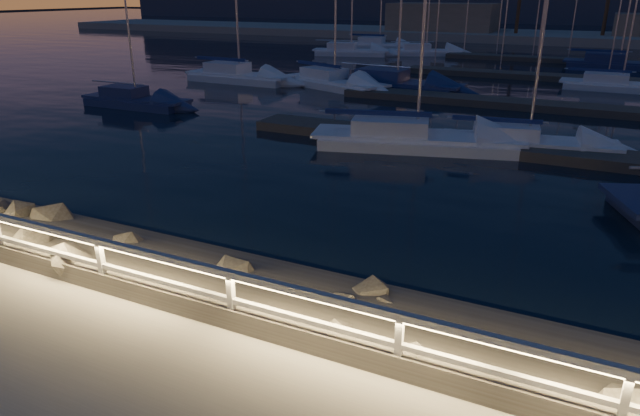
# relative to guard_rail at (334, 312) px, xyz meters

# --- Properties ---
(ground) EXTENTS (400.00, 400.00, 0.00)m
(ground) POSITION_rel_guard_rail_xyz_m (0.07, 0.00, -0.77)
(ground) COLOR gray
(ground) RESTS_ON ground
(harbor_water) EXTENTS (400.00, 440.00, 0.60)m
(harbor_water) POSITION_rel_guard_rail_xyz_m (0.07, 31.22, -1.74)
(harbor_water) COLOR black
(harbor_water) RESTS_ON ground
(guard_rail) EXTENTS (44.11, 0.12, 1.06)m
(guard_rail) POSITION_rel_guard_rail_xyz_m (0.00, 0.00, 0.00)
(guard_rail) COLOR silver
(guard_rail) RESTS_ON ground
(riprap) EXTENTS (39.15, 3.03, 1.47)m
(riprap) POSITION_rel_guard_rail_xyz_m (-5.67, 1.51, -0.99)
(riprap) COLOR #635E55
(riprap) RESTS_ON ground
(floating_docks) EXTENTS (22.00, 36.00, 0.40)m
(floating_docks) POSITION_rel_guard_rail_xyz_m (0.07, 32.50, -1.17)
(floating_docks) COLOR #564F47
(floating_docks) RESTS_ON ground
(far_shore) EXTENTS (160.00, 14.00, 5.20)m
(far_shore) POSITION_rel_guard_rail_xyz_m (-0.06, 74.05, -0.48)
(far_shore) COLOR gray
(far_shore) RESTS_ON ground
(sailboat_a) EXTENTS (6.50, 2.13, 11.02)m
(sailboat_a) POSITION_rel_guard_rail_xyz_m (-20.11, 16.89, -0.96)
(sailboat_a) COLOR navy
(sailboat_a) RESTS_ON ground
(sailboat_b) EXTENTS (6.99, 3.11, 11.51)m
(sailboat_b) POSITION_rel_guard_rail_xyz_m (0.67, 16.59, -0.97)
(sailboat_b) COLOR white
(sailboat_b) RESTS_ON ground
(sailboat_c) EXTENTS (8.77, 4.59, 14.34)m
(sailboat_c) POSITION_rel_guard_rail_xyz_m (-3.56, 15.17, -0.93)
(sailboat_c) COLOR white
(sailboat_c) RESTS_ON ground
(sailboat_e) EXTENTS (8.11, 2.65, 13.76)m
(sailboat_e) POSITION_rel_guard_rail_xyz_m (-20.15, 27.13, -0.90)
(sailboat_e) COLOR white
(sailboat_e) RESTS_ON ground
(sailboat_f) EXTENTS (8.77, 3.38, 14.59)m
(sailboat_f) POSITION_rel_guard_rail_xyz_m (-9.02, 28.63, -0.90)
(sailboat_f) COLOR navy
(sailboat_f) RESTS_ON ground
(sailboat_g) EXTENTS (7.41, 2.37, 12.48)m
(sailboat_g) POSITION_rel_guard_rail_xyz_m (4.00, 34.91, -0.97)
(sailboat_g) COLOR white
(sailboat_g) RESTS_ON ground
(sailboat_i) EXTENTS (7.83, 3.92, 12.93)m
(sailboat_i) POSITION_rel_guard_rail_xyz_m (-20.14, 46.91, -0.92)
(sailboat_i) COLOR white
(sailboat_i) RESTS_ON ground
(sailboat_j) EXTENTS (8.33, 5.10, 13.78)m
(sailboat_j) POSITION_rel_guard_rail_xyz_m (-12.98, 27.69, -0.92)
(sailboat_j) COLOR white
(sailboat_j) RESTS_ON ground
(sailboat_k) EXTENTS (8.57, 2.74, 14.44)m
(sailboat_k) POSITION_rel_guard_rail_xyz_m (3.81, 47.29, -0.93)
(sailboat_k) COLOR navy
(sailboat_k) RESTS_ON ground
(sailboat_m) EXTENTS (7.69, 2.76, 12.93)m
(sailboat_m) POSITION_rel_guard_rail_xyz_m (-20.14, 54.99, -0.92)
(sailboat_m) COLOR white
(sailboat_m) RESTS_ON ground
(sailboat_n) EXTENTS (7.56, 4.81, 12.57)m
(sailboat_n) POSITION_rel_guard_rail_xyz_m (-13.49, 50.46, -0.95)
(sailboat_n) COLOR white
(sailboat_n) RESTS_ON ground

